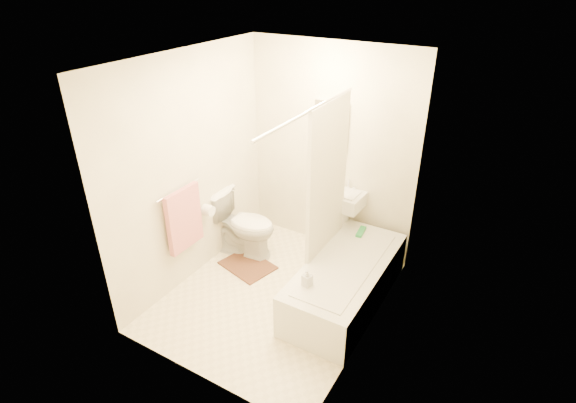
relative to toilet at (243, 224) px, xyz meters
The scene contains 17 objects.
floor 0.98m from the toilet, 33.28° to the right, with size 2.40×2.40×0.00m, color beige.
ceiling 2.20m from the toilet, 33.28° to the right, with size 2.40×2.40×0.00m, color white.
wall_back 1.31m from the toilet, 43.34° to the left, with size 2.00×0.02×2.40m, color beige.
wall_left 0.98m from the toilet, 116.92° to the right, with size 0.02×2.40×2.40m, color beige.
wall_right 1.99m from the toilet, 15.71° to the right, with size 0.02×2.40×2.40m, color beige.
mirror 1.51m from the toilet, 42.52° to the left, with size 0.40×0.03×0.55m, color white.
curtain_rod 1.97m from the toilet, 20.49° to the right, with size 0.03×0.03×1.70m, color silver.
shower_curtain 1.34m from the toilet, ahead, with size 0.04×0.80×1.55m, color silver.
towel_bar 1.05m from the toilet, 105.80° to the right, with size 0.02×0.02×0.60m, color silver.
towel 0.86m from the toilet, 103.63° to the right, with size 0.06×0.45×0.66m, color #CC7266.
toilet_paper 0.52m from the toilet, 115.80° to the right, with size 0.12×0.12×0.11m, color white.
toilet is the anchor object (origin of this frame).
sink 1.15m from the toilet, 29.58° to the left, with size 0.45×0.36×0.88m, color silver, non-canonical shape.
bathtub 1.42m from the toilet, ahead, with size 0.71×1.62×0.46m, color silver, non-canonical shape.
bath_mat 0.48m from the toilet, 47.68° to the right, with size 0.58×0.43×0.02m, color #562E25.
soap_bottle 1.41m from the toilet, 29.66° to the right, with size 0.08×0.08×0.17m, color silver.
scrub_brush 1.36m from the toilet, 16.83° to the left, with size 0.06×0.21×0.04m, color green.
Camera 1 is at (1.97, -3.10, 3.08)m, focal length 28.00 mm.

